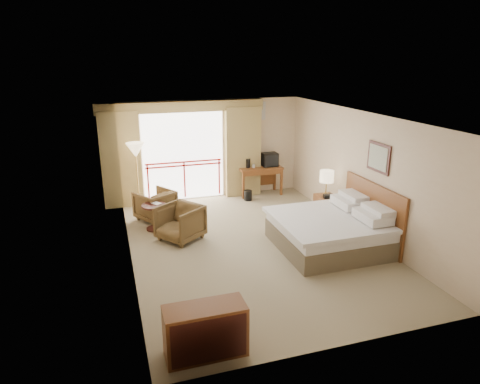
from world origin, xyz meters
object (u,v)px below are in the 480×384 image
object	(u,v)px
armchair_near	(181,239)
bed	(331,230)
armchair_far	(156,219)
dresser	(205,331)
nightstand	(326,208)
floor_lamp	(136,153)
tv	(270,160)
table_lamp	(327,177)
desk	(259,172)
side_table	(154,213)
wastebasket	(248,195)

from	to	relation	value
armchair_near	bed	bearing A→B (deg)	28.73
armchair_far	dresser	distance (m)	5.20
nightstand	floor_lamp	bearing A→B (deg)	155.13
bed	armchair_near	distance (m)	3.22
nightstand	tv	world-z (taller)	tv
table_lamp	desk	size ratio (longest dim) A/B	0.47
nightstand	side_table	distance (m)	4.06
wastebasket	floor_lamp	xyz separation A→B (m)	(-2.93, 0.06, 1.39)
desk	dresser	bearing A→B (deg)	-111.19
wastebasket	armchair_far	size ratio (longest dim) A/B	0.34
nightstand	armchair_far	size ratio (longest dim) A/B	0.78
table_lamp	nightstand	bearing A→B (deg)	-90.00
wastebasket	side_table	bearing A→B (deg)	-153.82
desk	armchair_far	world-z (taller)	desk
side_table	floor_lamp	distance (m)	1.80
desk	dresser	world-z (taller)	desk
armchair_near	dresser	world-z (taller)	dresser
nightstand	table_lamp	size ratio (longest dim) A/B	1.07
table_lamp	side_table	world-z (taller)	table_lamp
bed	armchair_near	bearing A→B (deg)	155.24
floor_lamp	bed	bearing A→B (deg)	-43.88
armchair_far	floor_lamp	xyz separation A→B (m)	(-0.32, 0.76, 1.52)
nightstand	wastebasket	distance (m)	2.40
table_lamp	floor_lamp	xyz separation A→B (m)	(-4.23, 2.01, 0.44)
desk	floor_lamp	world-z (taller)	floor_lamp
armchair_far	side_table	size ratio (longest dim) A/B	1.36
bed	table_lamp	xyz separation A→B (m)	(0.64, 1.44, 0.71)
bed	nightstand	distance (m)	1.53
table_lamp	armchair_near	world-z (taller)	table_lamp
nightstand	floor_lamp	world-z (taller)	floor_lamp
nightstand	tv	xyz separation A→B (m)	(-0.52, 2.42, 0.69)
table_lamp	wastebasket	xyz separation A→B (m)	(-1.30, 1.95, -0.95)
table_lamp	wastebasket	world-z (taller)	table_lamp
armchair_near	armchair_far	bearing A→B (deg)	158.74
bed	dresser	size ratio (longest dim) A/B	1.97
tv	desk	bearing A→B (deg)	-173.95
desk	side_table	xyz separation A→B (m)	(-3.19, -1.80, -0.22)
bed	floor_lamp	xyz separation A→B (m)	(-3.59, 3.46, 1.15)
table_lamp	wastebasket	distance (m)	2.53
bed	armchair_far	size ratio (longest dim) A/B	2.62
side_table	desk	bearing A→B (deg)	29.47
dresser	armchair_far	bearing A→B (deg)	89.57
table_lamp	tv	world-z (taller)	table_lamp
nightstand	desk	world-z (taller)	desk
bed	nightstand	bearing A→B (deg)	65.42
dresser	side_table	bearing A→B (deg)	90.83
table_lamp	bed	bearing A→B (deg)	-113.83
side_table	wastebasket	bearing A→B (deg)	26.18
wastebasket	side_table	distance (m)	3.02
wastebasket	floor_lamp	world-z (taller)	floor_lamp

